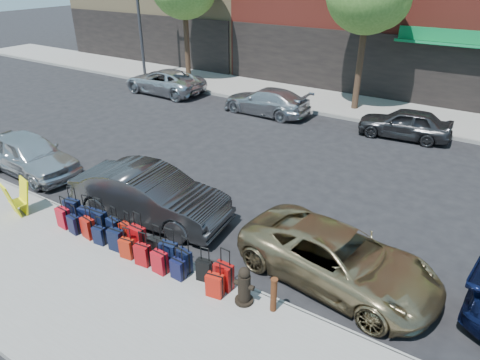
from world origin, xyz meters
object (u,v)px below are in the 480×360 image
Objects in this scene: car_near_0 at (29,154)px; car_far_1 at (266,101)px; car_near_1 at (150,195)px; suitcase_front_5 at (137,238)px; display_rack at (17,198)px; car_far_2 at (405,123)px; bollard at (274,294)px; fire_hydrant at (244,286)px; car_near_2 at (338,258)px; car_far_0 at (164,81)px.

car_near_0 is 10.74m from car_far_1.
car_near_1 is at bearing -87.27° from car_near_0.
car_near_1 reaches higher than suitcase_front_5.
display_rack is 14.62m from car_far_2.
suitcase_front_5 is 1.29× the size of bollard.
car_far_2 is at bearing 71.12° from display_rack.
bollard is 0.20× the size of car_near_0.
fire_hydrant is 13.16m from car_far_1.
car_near_2 is at bearing 68.71° from bollard.
car_far_1 is (-6.76, 11.53, 0.06)m from bollard.
car_near_2 reaches higher than car_far_1.
car_near_1 is (-4.77, 1.45, 0.19)m from bollard.
car_near_0 is (-6.51, 1.40, 0.22)m from suitcase_front_5.
display_rack is 8.97m from car_near_2.
fire_hydrant is 1.10× the size of bollard.
bollard is 1.89m from car_near_2.
fire_hydrant is 0.19× the size of car_far_0.
car_near_1 reaches higher than display_rack.
car_far_0 reaches higher than car_far_2.
suitcase_front_5 is at bearing 173.73° from fire_hydrant.
car_near_1 reaches higher than car_far_2.
car_far_0 is at bearing -94.48° from car_far_2.
bollard is at bearing 1.67° from suitcase_front_5.
car_far_2 is (0.30, 12.02, 0.07)m from fire_hydrant.
car_far_0 is at bearing 131.10° from suitcase_front_5.
bollard is (0.64, 0.12, 0.01)m from fire_hydrant.
bollard is 11.91m from car_far_2.
car_far_1 reaches higher than display_rack.
fire_hydrant is 0.19× the size of car_near_1.
car_far_1 is at bearing 113.74° from fire_hydrant.
car_near_2 is at bearing 55.35° from car_far_0.
car_far_2 is (10.04, 10.49, -0.07)m from car_near_0.
bollard is (3.87, -0.01, 0.09)m from suitcase_front_5.
car_far_1 is at bearing -92.32° from car_far_2.
car_near_0 is at bearing 83.45° from car_near_1.
display_rack is at bearing -4.81° from car_far_1.
car_far_0 is at bearing 62.75° from car_near_2.
car_near_2 is 0.97× the size of car_far_0.
car_near_2 is (1.32, 1.88, 0.08)m from fire_hydrant.
suitcase_front_5 is 11.87m from car_far_1.
car_far_1 is at bearing 45.15° from car_near_2.
fire_hydrant reaches higher than bollard.
car_far_0 reaches higher than car_near_2.
car_near_0 reaches higher than display_rack.
car_near_1 is 13.33m from car_far_0.
bollard is 17.73m from car_far_0.
car_near_0 is 11.08m from car_near_2.
car_near_1 is at bearing 101.04° from car_near_2.
display_rack is 13.35m from car_far_0.
bollard is 0.18× the size of car_near_1.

